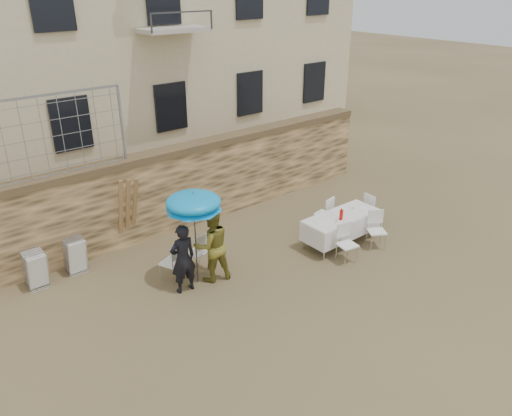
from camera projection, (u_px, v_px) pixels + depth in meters
ground at (308, 309)px, 10.32m from camera, size 80.00×80.00×0.00m
stone_wall at (179, 188)px, 13.37m from camera, size 13.00×0.50×2.20m
chain_link_fence at (53, 136)px, 10.81m from camera, size 3.20×0.06×1.80m
man_suit at (183, 259)px, 10.61m from camera, size 0.61×0.42×1.60m
woman_dress at (212, 245)px, 11.01m from camera, size 0.97×0.83×1.73m
umbrella at (194, 205)px, 10.44m from camera, size 1.22×1.22×2.03m
couple_chair_left at (171, 261)px, 11.13m from camera, size 0.63×0.63×0.96m
couple_chair_right at (197, 251)px, 11.53m from camera, size 0.53×0.53×0.96m
banquet_table at (342, 217)px, 12.61m from camera, size 2.10×0.85×0.78m
soda_bottle at (341, 215)px, 12.32m from camera, size 0.09×0.09×0.26m
table_chair_front_left at (347, 244)px, 11.85m from camera, size 0.56×0.56×0.96m
table_chair_front_right at (377, 230)px, 12.48m from camera, size 0.66×0.66×0.96m
table_chair_back at (324, 213)px, 13.40m from camera, size 0.56×0.56×0.96m
table_chair_side at (373, 210)px, 13.59m from camera, size 0.52×0.52×0.96m
chair_stack_left at (33, 265)px, 11.01m from camera, size 0.46×0.55×0.92m
chair_stack_right at (73, 252)px, 11.53m from camera, size 0.46×0.47×0.92m
wood_planks at (132, 212)px, 12.26m from camera, size 0.70×0.20×2.00m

